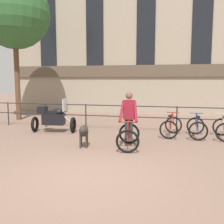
% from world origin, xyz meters
% --- Properties ---
extents(ground_plane, '(60.00, 60.00, 0.00)m').
position_xyz_m(ground_plane, '(0.00, 0.00, 0.00)').
color(ground_plane, '#846656').
extents(canal_railing, '(15.05, 0.05, 1.05)m').
position_xyz_m(canal_railing, '(-0.00, 5.20, 0.71)').
color(canal_railing, '#232326').
rests_on(canal_railing, ground_plane).
extents(building_facade, '(18.00, 0.72, 9.99)m').
position_xyz_m(building_facade, '(0.00, 10.99, 4.97)').
color(building_facade, gray).
rests_on(building_facade, ground_plane).
extents(cyclist_with_bike, '(0.83, 1.25, 1.70)m').
position_xyz_m(cyclist_with_bike, '(0.42, 2.62, 0.76)').
color(cyclist_with_bike, black).
rests_on(cyclist_with_bike, ground_plane).
extents(dog, '(0.42, 0.93, 0.69)m').
position_xyz_m(dog, '(-0.92, 2.26, 0.49)').
color(dog, '#332D28').
rests_on(dog, ground_plane).
extents(parked_motorcycle, '(1.75, 0.83, 1.35)m').
position_xyz_m(parked_motorcycle, '(-2.88, 4.18, 0.56)').
color(parked_motorcycle, black).
rests_on(parked_motorcycle, ground_plane).
extents(parked_bicycle_near_lamp, '(0.81, 1.19, 0.86)m').
position_xyz_m(parked_bicycle_near_lamp, '(1.68, 4.54, 0.36)').
color(parked_bicycle_near_lamp, black).
rests_on(parked_bicycle_near_lamp, ground_plane).
extents(parked_bicycle_mid_left, '(0.68, 1.12, 0.86)m').
position_xyz_m(parked_bicycle_mid_left, '(2.58, 4.54, 0.36)').
color(parked_bicycle_mid_left, black).
rests_on(parked_bicycle_mid_left, ground_plane).
extents(parked_bicycle_mid_right, '(0.71, 1.14, 0.86)m').
position_xyz_m(parked_bicycle_mid_right, '(3.49, 4.54, 0.36)').
color(parked_bicycle_mid_right, black).
rests_on(parked_bicycle_mid_right, ground_plane).
extents(tree_canalside_left, '(3.53, 3.53, 7.14)m').
position_xyz_m(tree_canalside_left, '(-6.13, 6.79, 5.35)').
color(tree_canalside_left, brown).
rests_on(tree_canalside_left, ground_plane).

